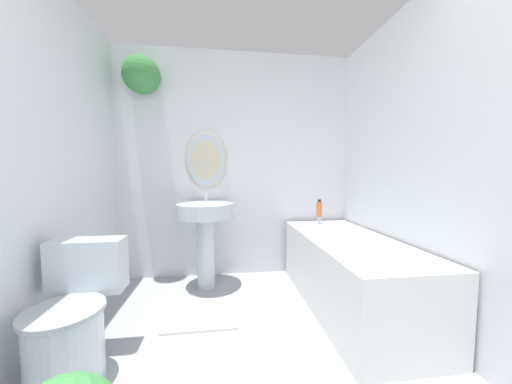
# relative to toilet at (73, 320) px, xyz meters

# --- Properties ---
(wall_back) EXTENTS (2.60, 0.36, 2.40)m
(wall_back) POSITION_rel_toilet_xyz_m (0.87, 1.34, 0.98)
(wall_back) COLOR silver
(wall_back) RESTS_ON ground_plane
(wall_left) EXTENTS (0.06, 2.73, 2.40)m
(wall_left) POSITION_rel_toilet_xyz_m (-0.30, 0.02, 0.89)
(wall_left) COLOR silver
(wall_left) RESTS_ON ground_plane
(wall_right) EXTENTS (0.06, 2.73, 2.40)m
(wall_right) POSITION_rel_toilet_xyz_m (2.25, 0.02, 0.89)
(wall_right) COLOR silver
(wall_right) RESTS_ON ground_plane
(toilet) EXTENTS (0.41, 0.53, 0.72)m
(toilet) POSITION_rel_toilet_xyz_m (0.00, 0.00, 0.00)
(toilet) COLOR silver
(toilet) RESTS_ON ground_plane
(pedestal_sink) EXTENTS (0.54, 0.54, 0.93)m
(pedestal_sink) POSITION_rel_toilet_xyz_m (0.65, 1.02, 0.31)
(pedestal_sink) COLOR silver
(pedestal_sink) RESTS_ON ground_plane
(bathtub) EXTENTS (0.68, 1.56, 0.66)m
(bathtub) POSITION_rel_toilet_xyz_m (1.86, 0.50, -0.01)
(bathtub) COLOR silver
(bathtub) RESTS_ON ground_plane
(shampoo_bottle) EXTENTS (0.06, 0.06, 0.18)m
(shampoo_bottle) POSITION_rel_toilet_xyz_m (1.83, 1.11, 0.43)
(shampoo_bottle) COLOR #DB6633
(shampoo_bottle) RESTS_ON bathtub
(bath_mat) EXTENTS (0.55, 0.36, 0.02)m
(bath_mat) POSITION_rel_toilet_xyz_m (0.65, 0.46, -0.30)
(bath_mat) COLOR silver
(bath_mat) RESTS_ON ground_plane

